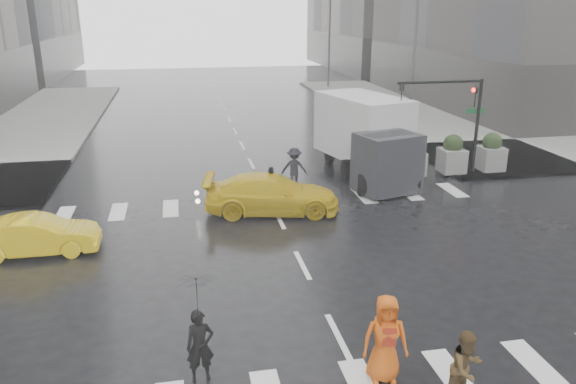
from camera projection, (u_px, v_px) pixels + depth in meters
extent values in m
plane|color=black|center=(302.00, 265.00, 17.29)|extent=(120.00, 120.00, 0.00)
cube|color=slate|center=(532.00, 126.00, 37.13)|extent=(35.00, 35.00, 0.15)
cube|color=#2A2826|center=(570.00, 74.00, 47.05)|extent=(26.05, 26.05, 4.40)
cube|color=#2A2826|center=(425.00, 49.00, 74.06)|extent=(26.05, 26.05, 4.40)
cylinder|color=black|center=(477.00, 128.00, 25.86)|extent=(0.16, 0.16, 4.50)
cylinder|color=black|center=(440.00, 82.00, 24.82)|extent=(4.00, 0.12, 0.12)
imported|color=black|center=(475.00, 97.00, 25.36)|extent=(0.16, 0.20, 1.00)
imported|color=black|center=(401.00, 94.00, 24.65)|extent=(0.16, 0.20, 1.00)
sphere|color=#FF190C|center=(474.00, 90.00, 25.25)|extent=(0.20, 0.20, 0.20)
cube|color=#0D5F28|center=(475.00, 111.00, 25.90)|extent=(0.90, 0.03, 0.22)
cylinder|color=#59595B|center=(414.00, 59.00, 34.65)|extent=(0.20, 0.20, 9.00)
cylinder|color=#59595B|center=(329.00, 41.00, 53.28)|extent=(0.20, 0.20, 9.00)
cube|color=slate|center=(412.00, 163.00, 25.99)|extent=(1.10, 1.10, 1.10)
sphere|color=black|center=(413.00, 146.00, 25.73)|extent=(0.90, 0.90, 0.90)
cube|color=slate|center=(452.00, 160.00, 26.35)|extent=(1.10, 1.10, 1.10)
sphere|color=black|center=(453.00, 144.00, 26.10)|extent=(0.90, 0.90, 0.90)
cube|color=slate|center=(490.00, 158.00, 26.72)|extent=(1.10, 1.10, 1.10)
sphere|color=black|center=(492.00, 142.00, 26.47)|extent=(0.90, 0.90, 0.90)
imported|color=black|center=(200.00, 346.00, 11.75)|extent=(0.63, 0.45, 1.63)
imported|color=black|center=(197.00, 296.00, 11.38)|extent=(1.06, 1.08, 0.88)
imported|color=#4A361A|center=(466.00, 368.00, 11.03)|extent=(0.95, 0.85, 1.62)
imported|color=#CC500E|center=(385.00, 339.00, 11.72)|extent=(1.04, 0.76, 1.96)
cube|color=maroon|center=(389.00, 336.00, 11.50)|extent=(0.30, 0.20, 0.40)
imported|color=black|center=(272.00, 188.00, 21.90)|extent=(1.09, 0.78, 1.69)
imported|color=black|center=(294.00, 168.00, 24.39)|extent=(1.31, 0.97, 1.81)
imported|color=#DBB30B|center=(37.00, 236.00, 17.90)|extent=(3.83, 1.38, 1.26)
imported|color=#DBB30B|center=(272.00, 194.00, 21.50)|extent=(4.81, 2.80, 1.49)
cube|color=silver|center=(362.00, 126.00, 26.50)|extent=(2.56, 4.91, 2.88)
cube|color=#29292D|center=(387.00, 163.00, 23.59)|extent=(2.45, 1.92, 2.45)
cube|color=black|center=(388.00, 145.00, 23.36)|extent=(2.13, 0.96, 0.96)
cylinder|color=black|center=(363.00, 185.00, 23.46)|extent=(0.30, 0.96, 0.96)
cylinder|color=black|center=(413.00, 182.00, 23.87)|extent=(0.30, 0.96, 0.96)
cylinder|color=black|center=(346.00, 170.00, 25.64)|extent=(0.30, 0.96, 0.96)
cylinder|color=black|center=(393.00, 167.00, 26.05)|extent=(0.30, 0.96, 0.96)
cylinder|color=black|center=(329.00, 154.00, 28.43)|extent=(0.30, 0.96, 0.96)
cylinder|color=black|center=(371.00, 152.00, 28.83)|extent=(0.30, 0.96, 0.96)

